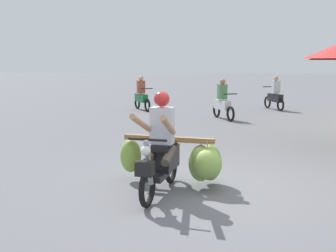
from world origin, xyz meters
name	(u,v)px	position (x,y,z in m)	size (l,w,h in m)	color
ground_plane	(208,192)	(0.00, 0.00, 0.00)	(120.00, 120.00, 0.00)	slate
motorbike_main_loaded	(178,157)	(-0.47, 0.10, 0.52)	(1.79, 1.75, 1.58)	black
motorbike_distant_ahead_left	(275,96)	(2.49, 11.13, 0.57)	(0.75, 1.54, 1.40)	black
motorbike_distant_ahead_right	(223,103)	(0.32, 8.15, 0.57)	(0.83, 1.50, 1.40)	black
motorbike_distant_far_ahead	(141,96)	(-2.96, 10.41, 0.57)	(0.95, 1.41, 1.40)	black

